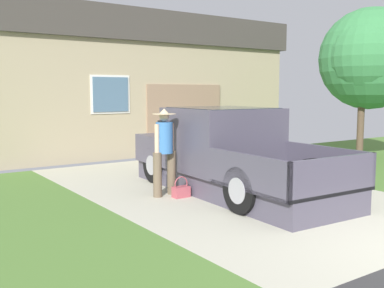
# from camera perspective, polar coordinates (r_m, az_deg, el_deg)

# --- Properties ---
(pickup_truck) EXTENTS (2.15, 5.19, 1.71)m
(pickup_truck) POSITION_cam_1_polar(r_m,az_deg,el_deg) (9.46, 3.91, -1.21)
(pickup_truck) COLOR #4C4857
(pickup_truck) RESTS_ON ground
(person_with_hat) EXTENTS (0.53, 0.45, 1.71)m
(person_with_hat) POSITION_cam_1_polar(r_m,az_deg,el_deg) (8.87, -3.47, -0.56)
(person_with_hat) COLOR brown
(person_with_hat) RESTS_ON ground
(handbag) EXTENTS (0.33, 0.19, 0.41)m
(handbag) POSITION_cam_1_polar(r_m,az_deg,el_deg) (8.84, -1.37, -5.88)
(handbag) COLOR #B24C56
(handbag) RESTS_ON ground
(house_with_garage) EXTENTS (10.92, 6.38, 4.51)m
(house_with_garage) POSITION_cam_1_polar(r_m,az_deg,el_deg) (17.02, -9.50, 7.35)
(house_with_garage) COLOR tan
(house_with_garage) RESTS_ON ground
(front_yard_tree) EXTENTS (3.05, 2.98, 4.48)m
(front_yard_tree) POSITION_cam_1_polar(r_m,az_deg,el_deg) (14.55, 21.27, 9.93)
(front_yard_tree) COLOR brown
(front_yard_tree) RESTS_ON ground
(wheeled_trash_bin) EXTENTS (0.60, 0.72, 1.08)m
(wheeled_trash_bin) POSITION_cam_1_polar(r_m,az_deg,el_deg) (14.45, 4.82, 0.82)
(wheeled_trash_bin) COLOR #424247
(wheeled_trash_bin) RESTS_ON ground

